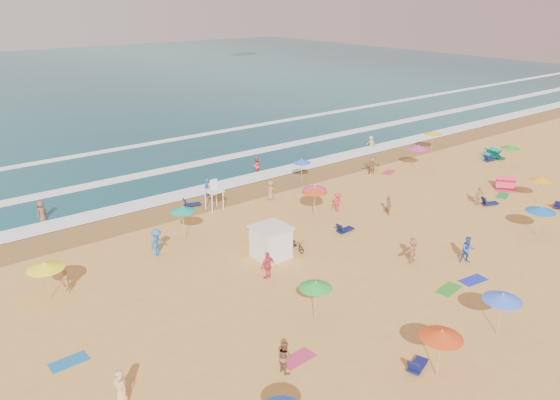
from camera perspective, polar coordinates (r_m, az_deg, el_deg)
ground at (r=37.92m, az=7.30°, el=-4.19°), size 220.00×220.00×0.00m
ocean at (r=111.86m, az=-25.23°, el=10.69°), size 220.00×140.00×0.18m
wet_sand at (r=46.82m, az=-3.53°, el=0.90°), size 220.00×220.00×0.00m
surf_foam at (r=53.93m, az=-8.88°, el=3.50°), size 200.00×18.70×0.05m
cabana at (r=34.91m, az=-0.95°, el=-4.49°), size 2.00×2.00×2.00m
cabana_roof at (r=34.47m, az=-0.96°, el=-2.90°), size 2.20×2.20×0.12m
bicycle at (r=36.01m, az=1.76°, el=-4.68°), size 0.70×1.66×0.85m
lifeguard_stand at (r=42.81m, az=-6.89°, el=0.33°), size 1.20×1.20×2.10m
beach_umbrellas at (r=35.84m, az=7.35°, el=-2.10°), size 53.21×29.55×0.80m
loungers at (r=39.46m, az=14.22°, el=-3.39°), size 50.60×26.18×0.34m
towels at (r=35.16m, az=10.24°, el=-6.44°), size 38.27×21.14×0.03m
popup_tents at (r=55.71m, az=21.87°, el=3.32°), size 10.13×8.26×1.20m
beachgoers at (r=40.35m, az=1.61°, el=-1.24°), size 38.22×25.54×2.10m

